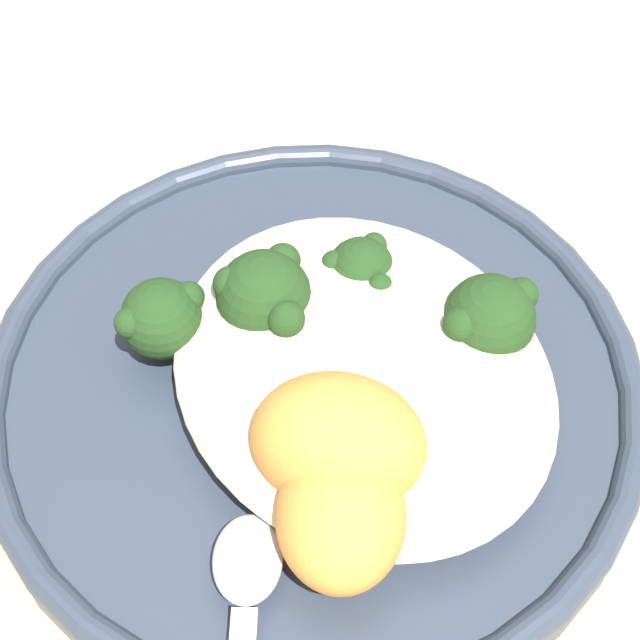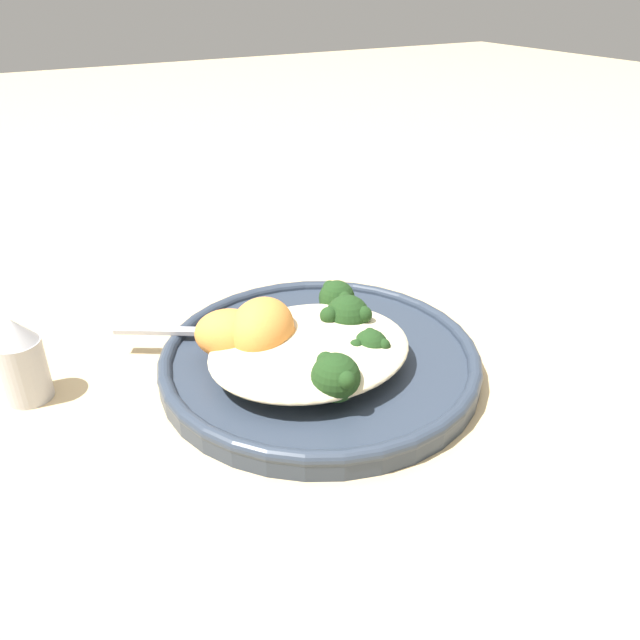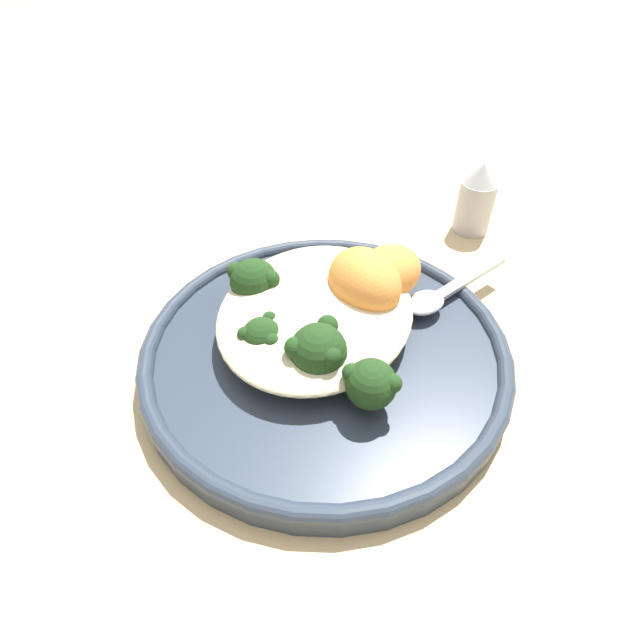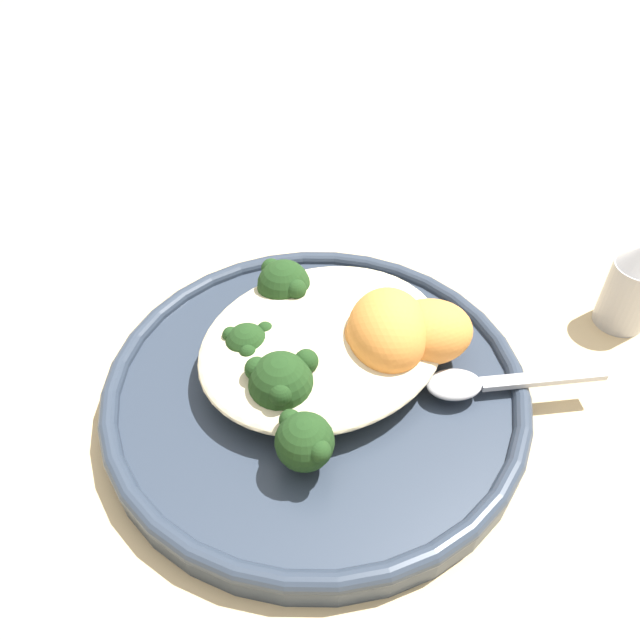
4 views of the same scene
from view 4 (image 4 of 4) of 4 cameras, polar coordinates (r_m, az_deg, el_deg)
ground_plane at (r=0.40m, az=-0.23°, el=-9.37°), size 4.00×4.00×0.00m
plate at (r=0.40m, az=-0.37°, el=-6.21°), size 0.27×0.27×0.02m
quinoa_mound at (r=0.40m, az=0.31°, el=-1.91°), size 0.16×0.14×0.02m
broccoli_stalk_0 at (r=0.42m, az=-2.47°, el=2.05°), size 0.04×0.11×0.04m
broccoli_stalk_1 at (r=0.39m, az=-4.24°, el=-2.88°), size 0.07×0.08×0.03m
broccoli_stalk_2 at (r=0.36m, az=-2.82°, el=-5.68°), size 0.08×0.04×0.04m
broccoli_stalk_3 at (r=0.35m, az=-0.11°, el=-9.25°), size 0.10×0.07×0.03m
sweet_potato_chunk_0 at (r=0.40m, az=9.85°, el=-1.06°), size 0.07×0.07×0.04m
sweet_potato_chunk_1 at (r=0.39m, az=6.18°, el=-1.71°), size 0.07×0.07×0.03m
sweet_potato_chunk_2 at (r=0.39m, az=5.78°, el=-0.72°), size 0.08×0.08×0.05m
spoon at (r=0.39m, az=14.31°, el=-5.59°), size 0.11×0.07×0.01m
salt_shaker at (r=0.49m, az=26.70°, el=2.88°), size 0.04×0.04×0.07m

